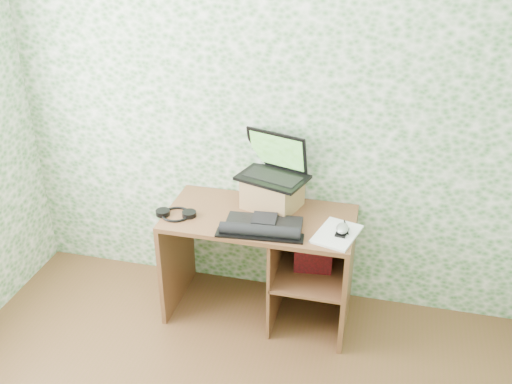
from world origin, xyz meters
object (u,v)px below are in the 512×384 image
(laptop, at_px, (274,167))
(riser, at_px, (272,193))
(notepad, at_px, (337,234))
(desk, at_px, (272,251))
(keyboard, at_px, (262,227))

(laptop, bearing_deg, riser, -72.58)
(riser, bearing_deg, laptop, 90.00)
(riser, height_order, laptop, laptop)
(laptop, relative_size, notepad, 1.52)
(riser, xyz_separation_m, notepad, (0.45, -0.25, -0.09))
(desk, xyz_separation_m, riser, (-0.03, 0.12, 0.37))
(desk, height_order, laptop, laptop)
(desk, height_order, riser, riser)
(desk, distance_m, keyboard, 0.35)
(riser, xyz_separation_m, laptop, (0.00, 0.05, 0.17))
(desk, xyz_separation_m, keyboard, (-0.02, -0.19, 0.29))
(keyboard, bearing_deg, laptop, 86.08)
(laptop, distance_m, notepad, 0.60)
(riser, height_order, keyboard, riser)
(desk, bearing_deg, notepad, -17.91)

